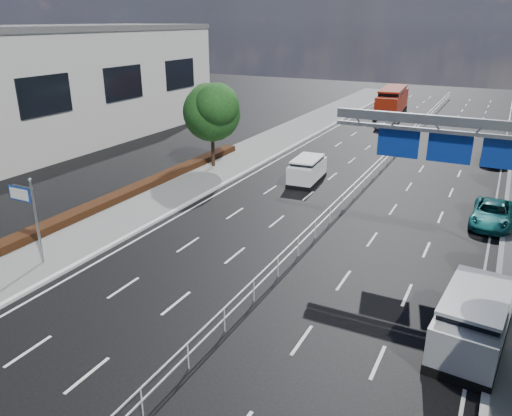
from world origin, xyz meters
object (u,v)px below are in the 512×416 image
at_px(white_minivan, 307,170).
at_px(red_bus, 392,101).
at_px(overhead_gantry, 467,144).
at_px(near_car_silver, 386,122).
at_px(parked_car_teal, 492,214).
at_px(parked_car_dark, 496,154).
at_px(near_car_dark, 393,96).
at_px(toilet_sign, 27,205).
at_px(silver_minivan, 474,320).

distance_m(white_minivan, red_bus, 30.15).
xyz_separation_m(overhead_gantry, near_car_silver, (-10.12, 29.20, -4.94)).
bearing_deg(overhead_gantry, parked_car_teal, 73.03).
distance_m(parked_car_teal, parked_car_dark, 14.59).
height_order(overhead_gantry, near_car_dark, overhead_gantry).
bearing_deg(parked_car_dark, near_car_silver, 142.70).
distance_m(overhead_gantry, white_minivan, 14.06).
height_order(toilet_sign, near_car_silver, toilet_sign).
height_order(near_car_silver, parked_car_teal, near_car_silver).
height_order(red_bus, near_car_dark, red_bus).
height_order(overhead_gantry, red_bus, overhead_gantry).
distance_m(near_car_silver, silver_minivan, 38.59).
bearing_deg(overhead_gantry, near_car_dark, 105.62).
bearing_deg(near_car_silver, silver_minivan, 113.57).
distance_m(red_bus, near_car_silver, 8.84).
distance_m(overhead_gantry, parked_car_dark, 20.32).
height_order(white_minivan, silver_minivan, silver_minivan).
bearing_deg(red_bus, parked_car_teal, -72.70).
xyz_separation_m(near_car_silver, parked_car_teal, (11.68, -24.09, -0.02)).
distance_m(near_car_silver, near_car_dark, 20.10).
bearing_deg(white_minivan, toilet_sign, -115.17).
distance_m(white_minivan, silver_minivan, 19.65).
bearing_deg(near_car_silver, white_minivan, 94.28).
xyz_separation_m(red_bus, parked_car_dark, (12.55, -18.19, -1.00)).
bearing_deg(overhead_gantry, near_car_silver, 109.10).
height_order(red_bus, parked_car_teal, red_bus).
xyz_separation_m(white_minivan, silver_minivan, (12.31, -15.32, 0.16)).
bearing_deg(silver_minivan, overhead_gantry, 106.84).
relative_size(parked_car_teal, parked_car_dark, 0.98).
bearing_deg(white_minivan, silver_minivan, -55.07).
xyz_separation_m(near_car_dark, silver_minivan, (15.25, -56.56, 0.34)).
bearing_deg(parked_car_teal, near_car_dark, 110.48).
bearing_deg(parked_car_teal, parked_car_dark, 93.25).
bearing_deg(parked_car_dark, parked_car_teal, -84.97).
relative_size(white_minivan, near_car_dark, 1.00).
xyz_separation_m(toilet_sign, near_car_silver, (7.58, 39.26, -2.28)).
relative_size(near_car_silver, parked_car_teal, 0.84).
distance_m(toilet_sign, near_car_silver, 40.05).
xyz_separation_m(near_car_silver, near_car_dark, (-3.58, 19.78, 0.03)).
height_order(parked_car_teal, parked_car_dark, parked_car_dark).
distance_m(overhead_gantry, parked_car_teal, 7.29).
bearing_deg(toilet_sign, overhead_gantry, 29.60).
relative_size(near_car_dark, silver_minivan, 0.80).
bearing_deg(near_car_dark, parked_car_dark, 112.32).
bearing_deg(toilet_sign, silver_minivan, 7.33).
bearing_deg(parked_car_dark, near_car_dark, 119.84).
xyz_separation_m(overhead_gantry, near_car_dark, (-13.69, 48.99, -4.91)).
relative_size(red_bus, parked_car_teal, 2.38).
distance_m(white_minivan, near_car_silver, 21.47).
xyz_separation_m(parked_car_teal, parked_car_dark, (-0.49, 14.58, 0.04)).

